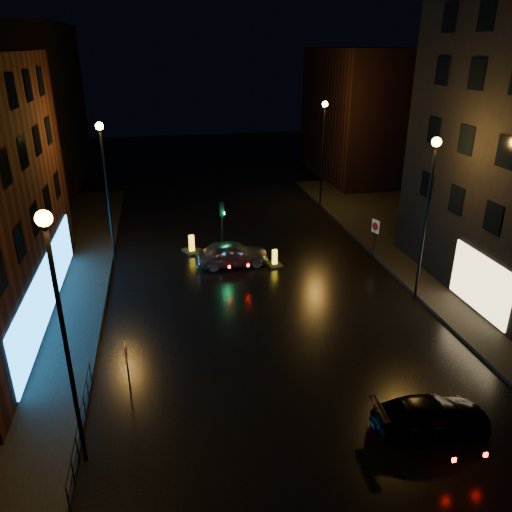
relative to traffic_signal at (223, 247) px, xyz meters
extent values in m
plane|color=black|center=(1.20, -14.00, -0.50)|extent=(120.00, 120.00, 0.00)
cube|color=black|center=(15.20, -6.00, -0.43)|extent=(12.00, 44.00, 0.15)
cube|color=black|center=(-14.80, 21.00, 6.50)|extent=(8.00, 16.00, 14.00)
cube|color=black|center=(16.20, 18.00, 5.50)|extent=(8.00, 14.00, 12.00)
cylinder|color=black|center=(-6.60, -16.00, 3.50)|extent=(0.14, 0.14, 8.00)
cylinder|color=black|center=(-6.60, -16.00, 7.50)|extent=(0.20, 0.20, 0.25)
sphere|color=orange|center=(-6.60, -16.00, 7.65)|extent=(0.44, 0.44, 0.44)
cylinder|color=black|center=(-6.60, 0.00, 3.50)|extent=(0.14, 0.14, 8.00)
cylinder|color=black|center=(-6.60, 0.00, 7.50)|extent=(0.20, 0.20, 0.25)
sphere|color=orange|center=(-6.60, 0.00, 7.65)|extent=(0.44, 0.44, 0.44)
cylinder|color=black|center=(9.00, -8.00, 3.50)|extent=(0.14, 0.14, 8.00)
cylinder|color=black|center=(9.00, -8.00, 7.50)|extent=(0.20, 0.20, 0.25)
sphere|color=orange|center=(9.00, -8.00, 7.65)|extent=(0.44, 0.44, 0.44)
cylinder|color=black|center=(9.00, 8.00, 3.50)|extent=(0.14, 0.14, 8.00)
cylinder|color=black|center=(9.00, 8.00, 7.50)|extent=(0.20, 0.20, 0.25)
sphere|color=orange|center=(9.00, 8.00, 7.65)|extent=(0.44, 0.44, 0.44)
cube|color=black|center=(0.00, 0.00, -0.44)|extent=(1.40, 2.40, 0.12)
cylinder|color=black|center=(0.00, 0.00, 0.90)|extent=(0.12, 0.12, 2.80)
cube|color=black|center=(0.00, 0.00, 2.50)|extent=(0.28, 0.22, 0.90)
cylinder|color=#0CFF59|center=(0.14, 0.00, 2.22)|extent=(0.05, 0.18, 0.18)
cylinder|color=black|center=(-6.80, -15.00, 0.47)|extent=(0.05, 6.00, 0.05)
cylinder|color=black|center=(-6.80, -15.00, 0.00)|extent=(0.04, 6.00, 0.04)
cylinder|color=black|center=(-6.80, -18.00, 0.00)|extent=(0.04, 0.04, 1.00)
cylinder|color=black|center=(-6.80, -15.00, 0.00)|extent=(0.04, 0.04, 1.00)
cylinder|color=black|center=(-6.80, -12.00, 0.00)|extent=(0.04, 0.04, 1.00)
imported|color=#ACADB4|center=(0.31, -1.74, 0.24)|extent=(4.37, 1.77, 1.49)
imported|color=black|center=(4.93, -16.89, 0.09)|extent=(4.17, 1.85, 1.19)
cube|color=black|center=(2.83, -2.31, -0.45)|extent=(0.90, 1.23, 0.10)
cube|color=yellow|center=(2.83, -2.31, 0.02)|extent=(0.29, 0.20, 0.96)
cube|color=black|center=(2.83, -2.31, 0.02)|extent=(0.29, 0.05, 0.57)
cube|color=black|center=(-1.90, 0.72, -0.45)|extent=(1.30, 1.55, 0.11)
cube|color=yellow|center=(-1.90, 0.72, 0.10)|extent=(0.36, 0.30, 1.10)
cube|color=black|center=(-1.90, 0.72, 0.10)|extent=(0.31, 0.14, 0.66)
cylinder|color=black|center=(-5.30, -12.86, 0.55)|extent=(0.06, 0.06, 2.10)
cube|color=white|center=(-5.30, -12.86, 1.31)|extent=(0.06, 0.53, 0.72)
cylinder|color=#B20C0C|center=(-5.27, -12.86, 1.31)|extent=(0.03, 0.42, 0.42)
cylinder|color=black|center=(9.10, -2.36, 0.70)|extent=(0.07, 0.07, 2.40)
cube|color=silver|center=(9.10, -2.36, 1.57)|extent=(0.26, 0.58, 0.82)
cylinder|color=#B20C0C|center=(9.07, -2.37, 1.57)|extent=(0.18, 0.46, 0.48)
camera|label=1|loc=(-3.60, -29.01, 11.78)|focal=35.00mm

